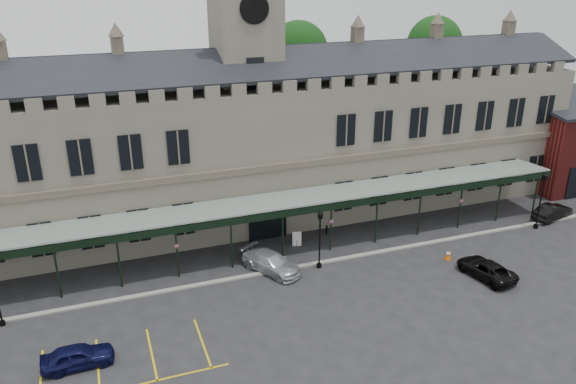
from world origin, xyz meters
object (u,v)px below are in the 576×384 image
object	(u,v)px
car_left_a	(78,356)
sign_board	(297,239)
clock_tower	(247,69)
lamp_post_right	(542,195)
car_van	(486,269)
traffic_cone	(448,255)
station_building	(249,146)
lamp_post_mid	(320,234)
car_taxi	(271,262)
car_right_b	(552,212)

from	to	relation	value
car_left_a	sign_board	bearing A→B (deg)	-61.96
clock_tower	sign_board	size ratio (longest dim) A/B	19.89
lamp_post_right	car_van	bearing A→B (deg)	-150.74
clock_tower	traffic_cone	size ratio (longest dim) A/B	32.56
car_van	station_building	bearing A→B (deg)	-62.41
station_building	lamp_post_mid	distance (m)	11.72
lamp_post_right	traffic_cone	xyz separation A→B (m)	(-10.34, -2.07, -2.71)
station_building	car_left_a	size ratio (longest dim) A/B	15.12
car_left_a	car_van	world-z (taller)	car_left_a
lamp_post_right	car_left_a	bearing A→B (deg)	-171.58
station_building	car_left_a	xyz separation A→B (m)	(-15.00, -16.59, -5.79)
traffic_cone	sign_board	world-z (taller)	sign_board
clock_tower	traffic_cone	distance (m)	21.90
lamp_post_mid	car_van	xyz separation A→B (m)	(10.82, -5.38, -2.18)
lamp_post_mid	traffic_cone	distance (m)	10.37
clock_tower	traffic_cone	xyz separation A→B (m)	(11.94, -13.23, -12.74)
lamp_post_mid	car_taxi	bearing A→B (deg)	168.60
lamp_post_mid	traffic_cone	xyz separation A→B (m)	(9.83, -2.21, -2.43)
clock_tower	car_right_b	bearing A→B (deg)	-21.96
clock_tower	lamp_post_mid	world-z (taller)	clock_tower
car_van	car_right_b	bearing A→B (deg)	-163.20
car_right_b	station_building	bearing A→B (deg)	54.57
traffic_cone	car_right_b	xyz separation A→B (m)	(13.06, 3.15, 0.31)
station_building	sign_board	bearing A→B (deg)	-76.02
traffic_cone	car_taxi	bearing A→B (deg)	167.69
clock_tower	car_left_a	world-z (taller)	clock_tower
traffic_cone	car_taxi	size ratio (longest dim) A/B	0.16
car_left_a	lamp_post_right	bearing A→B (deg)	-83.00
sign_board	car_taxi	distance (m)	4.46
lamp_post_mid	lamp_post_right	bearing A→B (deg)	-0.39
station_building	car_taxi	world-z (taller)	station_building
lamp_post_mid	traffic_cone	world-z (taller)	lamp_post_mid
lamp_post_right	station_building	bearing A→B (deg)	153.57
traffic_cone	clock_tower	bearing A→B (deg)	132.08
lamp_post_mid	station_building	bearing A→B (deg)	100.90
lamp_post_right	car_taxi	bearing A→B (deg)	177.95
sign_board	clock_tower	bearing A→B (deg)	115.55
lamp_post_right	car_left_a	xyz separation A→B (m)	(-37.28, -5.52, -2.41)
traffic_cone	lamp_post_mid	bearing A→B (deg)	167.36
sign_board	car_left_a	world-z (taller)	car_left_a
station_building	car_left_a	bearing A→B (deg)	-132.12
clock_tower	lamp_post_mid	bearing A→B (deg)	-79.18
car_taxi	car_van	xyz separation A→B (m)	(14.35, -6.09, -0.08)
lamp_post_right	traffic_cone	size ratio (longest dim) A/B	6.83
lamp_post_mid	car_left_a	world-z (taller)	lamp_post_mid
car_left_a	car_taxi	xyz separation A→B (m)	(13.57, 6.37, 0.04)
car_taxi	car_van	size ratio (longest dim) A/B	1.08
lamp_post_mid	sign_board	distance (m)	4.42
clock_tower	sign_board	bearing A→B (deg)	-76.18
lamp_post_mid	car_van	size ratio (longest dim) A/B	1.05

